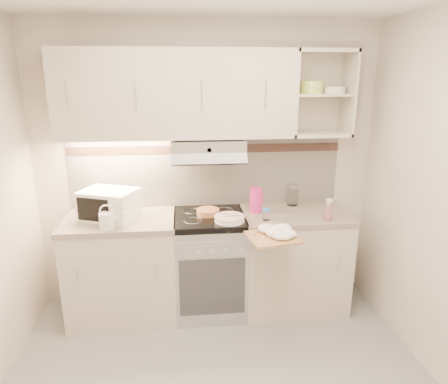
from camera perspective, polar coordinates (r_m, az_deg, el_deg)
The scene contains 16 objects.
room_shell at distance 2.51m, azimuth -1.09°, elevation 6.69°, with size 3.04×2.84×2.52m.
base_cabinet_left at distance 3.62m, azimuth -14.17°, elevation -10.68°, with size 0.90×0.60×0.86m, color beige.
worktop_left at distance 3.45m, azimuth -14.68°, elevation -3.99°, with size 0.92×0.62×0.04m, color gray.
base_cabinet_right at distance 3.71m, azimuth 9.77°, elevation -9.75°, with size 0.90×0.60×0.86m, color beige.
worktop_right at distance 3.54m, azimuth 10.12°, elevation -3.18°, with size 0.92×0.62×0.04m, color gray.
electric_range at distance 3.58m, azimuth -2.04°, elevation -10.13°, with size 0.60×0.60×0.90m.
microwave at distance 3.43m, azimuth -16.09°, elevation -1.72°, with size 0.52×0.46×0.24m.
watering_can at distance 3.23m, azimuth -16.27°, elevation -3.82°, with size 0.23×0.12×0.19m.
plate_stack at distance 3.26m, azimuth 0.79°, elevation -3.81°, with size 0.25×0.25×0.05m.
bread_loaf at distance 3.41m, azimuth -2.29°, elevation -2.85°, with size 0.19×0.19×0.05m, color olive.
pink_pitcher at distance 3.46m, azimuth 4.57°, elevation -1.14°, with size 0.12×0.11×0.22m.
glass_jar at distance 3.69m, azimuth 9.79°, elevation -0.44°, with size 0.10×0.10×0.19m.
spice_jar at distance 3.30m, azimuth 6.09°, elevation -3.20°, with size 0.06×0.06×0.09m.
spray_bottle at distance 3.37m, azimuth 14.62°, elevation -2.68°, with size 0.08×0.08×0.20m.
cutting_board at distance 3.05m, azimuth 7.00°, elevation -6.46°, with size 0.36×0.32×0.02m, color #A17753.
dish_towel at distance 3.04m, azimuth 7.77°, elevation -5.55°, with size 0.30×0.25×0.08m, color silver, non-canonical shape.
Camera 1 is at (-0.21, -2.10, 2.05)m, focal length 32.00 mm.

